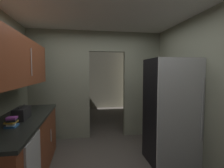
# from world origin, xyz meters

# --- Properties ---
(kitchen_overhead_slab) EXTENTS (3.56, 7.35, 0.06)m
(kitchen_overhead_slab) POSITION_xyz_m (0.00, 0.50, 2.59)
(kitchen_overhead_slab) COLOR silver
(kitchen_partition) EXTENTS (3.16, 0.12, 2.56)m
(kitchen_partition) POSITION_xyz_m (-0.07, 1.68, 1.35)
(kitchen_partition) COLOR gray
(kitchen_partition) RESTS_ON ground
(adjoining_room_shell) EXTENTS (3.16, 3.51, 2.56)m
(adjoining_room_shell) POSITION_xyz_m (0.00, 3.95, 1.28)
(adjoining_room_shell) COLOR gray
(adjoining_room_shell) RESTS_ON ground
(kitchen_flank_right) EXTENTS (0.10, 4.18, 2.56)m
(kitchen_flank_right) POSITION_xyz_m (1.63, -0.41, 1.28)
(kitchen_flank_right) COLOR gray
(kitchen_flank_right) RESTS_ON ground
(refrigerator) EXTENTS (0.80, 0.71, 1.82)m
(refrigerator) POSITION_xyz_m (1.19, 0.25, 0.91)
(refrigerator) COLOR black
(refrigerator) RESTS_ON ground
(lower_cabinet_run) EXTENTS (0.69, 2.16, 0.93)m
(lower_cabinet_run) POSITION_xyz_m (-1.23, 0.09, 0.46)
(lower_cabinet_run) COLOR brown
(lower_cabinet_run) RESTS_ON ground
(upper_cabinet_counterside) EXTENTS (0.36, 1.94, 0.65)m
(upper_cabinet_counterside) POSITION_xyz_m (-1.23, 0.09, 1.74)
(upper_cabinet_counterside) COLOR brown
(boombox) EXTENTS (0.17, 0.35, 0.19)m
(boombox) POSITION_xyz_m (-1.21, 0.08, 1.01)
(boombox) COLOR black
(boombox) RESTS_ON lower_cabinet_run
(book_stack) EXTENTS (0.14, 0.16, 0.12)m
(book_stack) POSITION_xyz_m (-1.20, -0.28, 0.98)
(book_stack) COLOR #2D609E
(book_stack) RESTS_ON lower_cabinet_run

